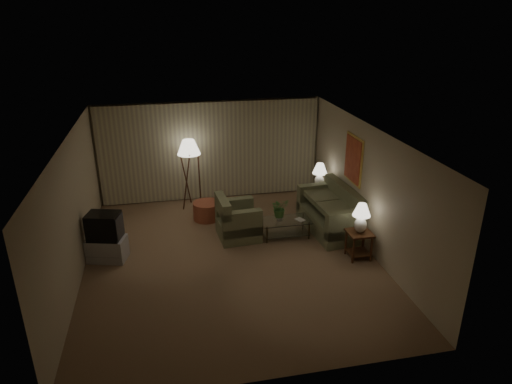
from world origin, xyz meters
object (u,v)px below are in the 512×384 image
armchair (238,221)px  coffee_table (286,225)px  sofa (330,214)px  side_table_far (319,194)px  side_table_near (359,240)px  vase (279,217)px  table_lamp_far (320,173)px  floor_lamp (190,173)px  tv_cabinet (107,249)px  ottoman (207,211)px  crt_tv (104,226)px  table_lamp_near (361,216)px

armchair → coffee_table: armchair is taller
sofa → side_table_far: size_ratio=3.43×
side_table_near → vase: size_ratio=3.57×
table_lamp_far → floor_lamp: size_ratio=0.36×
side_table_far → side_table_near: bearing=-90.0°
side_table_far → tv_cabinet: bearing=-162.8°
coffee_table → tv_cabinet: bearing=-176.2°
floor_lamp → ottoman: (0.31, -0.85, -0.74)m
coffee_table → floor_lamp: (-2.01, 2.16, 0.69)m
coffee_table → side_table_far: bearing=47.1°
table_lamp_far → sofa: bearing=-96.8°
side_table_near → ottoman: (-2.95, 2.56, -0.18)m
ottoman → crt_tv: bearing=-145.1°
sofa → armchair: bearing=-97.0°
floor_lamp → ottoman: floor_lamp is taller
coffee_table → vase: bearing=-180.0°
tv_cabinet → crt_tv: bearing=0.0°
ottoman → side_table_near: bearing=-41.0°
coffee_table → tv_cabinet: (-3.94, -0.26, -0.03)m
sofa → tv_cabinet: 5.07m
side_table_near → crt_tv: 5.31m
table_lamp_near → vase: size_ratio=3.84×
tv_cabinet → crt_tv: (0.00, 0.00, 0.53)m
coffee_table → ottoman: bearing=142.3°
crt_tv → table_lamp_far: bearing=32.2°
side_table_far → armchair: bearing=-153.7°
sofa → table_lamp_near: (0.15, -1.35, 0.56)m
floor_lamp → ottoman: size_ratio=2.75×
table_lamp_far → ottoman: bearing=-179.2°
table_lamp_far → crt_tv: size_ratio=0.88×
tv_cabinet → armchair: bearing=24.1°
vase → ottoman: bearing=139.7°
sofa → vase: (-1.26, -0.10, 0.07)m
ottoman → vase: vase is taller
coffee_table → crt_tv: (-3.94, -0.26, 0.50)m
crt_tv → sofa: bearing=19.1°
table_lamp_far → ottoman: size_ratio=0.98×
sofa → side_table_far: 1.26m
armchair → side_table_far: size_ratio=1.79×
sofa → side_table_near: sofa is taller
table_lamp_near → floor_lamp: floor_lamp is taller
armchair → side_table_near: bearing=-125.9°
ottoman → table_lamp_far: bearing=0.8°
side_table_far → tv_cabinet: 5.45m
table_lamp_near → vase: (-1.41, 1.25, -0.48)m
table_lamp_far → vase: bearing=-136.2°
table_lamp_far → crt_tv: 5.45m
table_lamp_near → floor_lamp: 4.72m
table_lamp_near → tv_cabinet: table_lamp_near is taller
sofa → table_lamp_near: table_lamp_near is taller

